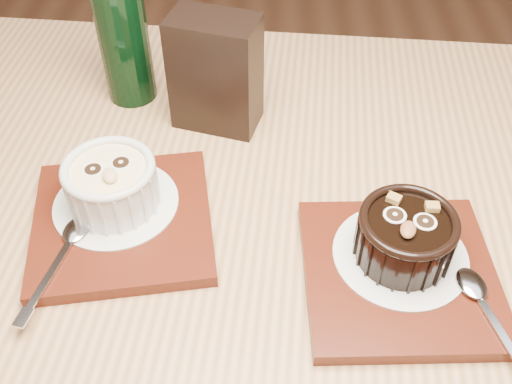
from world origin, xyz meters
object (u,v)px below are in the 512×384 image
at_px(tray_left, 123,222).
at_px(tray_right, 399,274).
at_px(ramekin_white, 111,183).
at_px(ramekin_dark, 406,235).
at_px(green_bottle, 123,33).
at_px(condiment_stand, 216,73).
at_px(table, 239,286).

relative_size(tray_left, tray_right, 1.00).
bearing_deg(tray_right, tray_left, 167.55).
bearing_deg(tray_left, ramekin_white, 116.27).
relative_size(ramekin_dark, green_bottle, 0.40).
xyz_separation_m(ramekin_dark, green_bottle, (-0.31, 0.27, 0.04)).
xyz_separation_m(tray_left, condiment_stand, (0.09, 0.18, 0.06)).
relative_size(table, condiment_stand, 9.00).
bearing_deg(ramekin_dark, ramekin_white, -176.09).
xyz_separation_m(tray_right, ramekin_dark, (0.00, 0.02, 0.04)).
relative_size(ramekin_white, condiment_stand, 0.67).
bearing_deg(table, tray_left, 176.47).
xyz_separation_m(table, ramekin_dark, (0.16, -0.04, 0.14)).
bearing_deg(tray_right, green_bottle, 136.22).
bearing_deg(tray_left, ramekin_dark, -9.03).
bearing_deg(green_bottle, condiment_stand, -24.34).
bearing_deg(green_bottle, tray_right, -43.78).
bearing_deg(condiment_stand, green_bottle, 155.66).
distance_m(tray_left, condiment_stand, 0.21).
height_order(table, green_bottle, green_bottle).
bearing_deg(table, tray_right, -18.79).
bearing_deg(table, ramekin_white, 168.60).
bearing_deg(tray_left, condiment_stand, 64.14).
bearing_deg(green_bottle, ramekin_dark, -41.90).
distance_m(ramekin_white, tray_right, 0.30).
height_order(ramekin_white, ramekin_dark, same).
height_order(tray_left, green_bottle, green_bottle).
height_order(table, condiment_stand, condiment_stand).
distance_m(ramekin_white, green_bottle, 0.22).
relative_size(condiment_stand, green_bottle, 0.60).
bearing_deg(condiment_stand, table, -80.34).
xyz_separation_m(table, tray_left, (-0.12, 0.01, 0.10)).
xyz_separation_m(table, green_bottle, (-0.15, 0.24, 0.18)).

